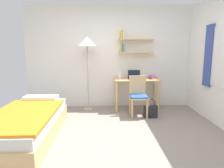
{
  "coord_description": "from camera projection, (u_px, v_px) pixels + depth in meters",
  "views": [
    {
      "loc": [
        -0.21,
        -3.11,
        1.48
      ],
      "look_at": [
        -0.07,
        0.51,
        0.85
      ],
      "focal_mm": 31.83,
      "sensor_mm": 36.0,
      "label": 1
    }
  ],
  "objects": [
    {
      "name": "ground_plane",
      "position": [
        117.0,
        139.0,
        3.33
      ],
      "size": [
        5.28,
        5.28,
        0.0
      ],
      "primitive_type": "plane",
      "color": "gray"
    },
    {
      "name": "wall_back",
      "position": [
        113.0,
        56.0,
        5.1
      ],
      "size": [
        4.4,
        0.27,
        2.6
      ],
      "color": "white",
      "rests_on": "ground_plane"
    },
    {
      "name": "bed",
      "position": [
        27.0,
        124.0,
        3.34
      ],
      "size": [
        0.97,
        2.06,
        0.54
      ],
      "color": "tan",
      "rests_on": "ground_plane"
    },
    {
      "name": "desk",
      "position": [
        136.0,
        85.0,
        4.92
      ],
      "size": [
        1.1,
        0.56,
        0.77
      ],
      "color": "tan",
      "rests_on": "ground_plane"
    },
    {
      "name": "desk_chair",
      "position": [
        138.0,
        94.0,
        4.45
      ],
      "size": [
        0.4,
        0.42,
        0.9
      ],
      "color": "tan",
      "rests_on": "ground_plane"
    },
    {
      "name": "standing_lamp",
      "position": [
        87.0,
        45.0,
        4.69
      ],
      "size": [
        0.42,
        0.42,
        1.78
      ],
      "color": "#B2A893",
      "rests_on": "ground_plane"
    },
    {
      "name": "laptop",
      "position": [
        134.0,
        77.0,
        4.89
      ],
      "size": [
        0.31,
        0.22,
        0.21
      ],
      "color": "black",
      "rests_on": "desk"
    },
    {
      "name": "water_bottle",
      "position": [
        120.0,
        75.0,
        4.87
      ],
      "size": [
        0.07,
        0.07,
        0.2
      ],
      "primitive_type": "cylinder",
      "color": "silver",
      "rests_on": "desk"
    },
    {
      "name": "book_stack",
      "position": [
        153.0,
        77.0,
        4.89
      ],
      "size": [
        0.2,
        0.26,
        0.08
      ],
      "color": "gold",
      "rests_on": "desk"
    },
    {
      "name": "handbag",
      "position": [
        150.0,
        111.0,
        4.36
      ],
      "size": [
        0.29,
        0.12,
        0.42
      ],
      "color": "#232328",
      "rests_on": "ground_plane"
    }
  ]
}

